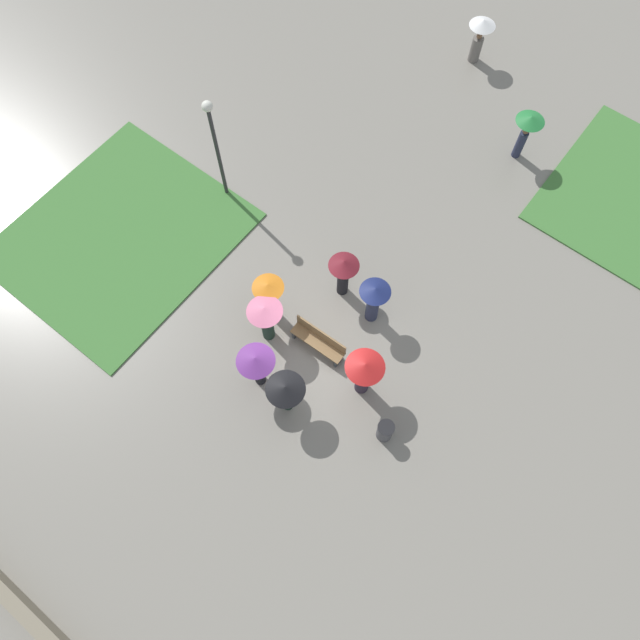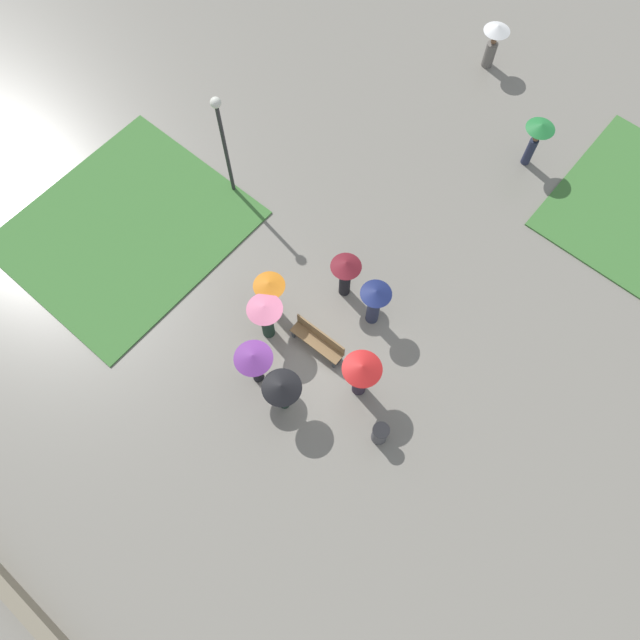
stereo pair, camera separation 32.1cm
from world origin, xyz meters
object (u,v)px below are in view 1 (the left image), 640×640
object	(u,v)px
crowd_person_purple	(256,364)
crowd_person_red	(364,372)
crowd_person_pink	(266,317)
crowd_person_black	(286,392)
trash_bin	(385,431)
park_bench	(319,340)
crowd_person_navy	(374,300)
lone_walker_mid_plaza	(480,35)
crowd_person_maroon	(344,271)
lamp_post	(215,138)
lone_walker_far_path	(527,128)
crowd_person_orange	(269,294)

from	to	relation	value
crowd_person_purple	crowd_person_red	distance (m)	2.92
crowd_person_pink	crowd_person_black	world-z (taller)	crowd_person_pink
trash_bin	park_bench	bearing A→B (deg)	161.99
crowd_person_navy	lone_walker_mid_plaza	xyz separation A→B (m)	(-3.18, 10.86, 0.01)
lone_walker_mid_plaza	crowd_person_black	bearing A→B (deg)	109.90
crowd_person_maroon	lamp_post	bearing A→B (deg)	-100.12
crowd_person_purple	lone_walker_far_path	size ratio (longest dim) A/B	0.96
crowd_person_pink	crowd_person_black	xyz separation A→B (m)	(1.83, -1.35, 0.02)
crowd_person_navy	lone_walker_mid_plaza	size ratio (longest dim) A/B	1.05
crowd_person_black	crowd_person_maroon	world-z (taller)	crowd_person_maroon
crowd_person_purple	crowd_person_maroon	bearing A→B (deg)	-90.12
crowd_person_red	crowd_person_orange	distance (m)	3.57
park_bench	crowd_person_black	bearing A→B (deg)	-79.45
crowd_person_pink	crowd_person_maroon	size ratio (longest dim) A/B	1.02
park_bench	lone_walker_mid_plaza	bearing A→B (deg)	99.85
crowd_person_pink	crowd_person_orange	size ratio (longest dim) A/B	1.03
lamp_post	lone_walker_mid_plaza	size ratio (longest dim) A/B	2.38
lamp_post	lone_walker_far_path	size ratio (longest dim) A/B	2.23
crowd_person_black	crowd_person_red	distance (m)	2.17
trash_bin	crowd_person_orange	bearing A→B (deg)	168.45
crowd_person_navy	crowd_person_pink	distance (m)	3.14
trash_bin	crowd_person_purple	distance (m)	3.97
park_bench	crowd_person_black	distance (m)	2.19
crowd_person_pink	lone_walker_far_path	distance (m)	10.64
crowd_person_navy	crowd_person_orange	world-z (taller)	crowd_person_navy
park_bench	crowd_person_orange	size ratio (longest dim) A/B	0.95
lamp_post	crowd_person_orange	world-z (taller)	lamp_post
crowd_person_black	crowd_person_maroon	distance (m)	4.01
lamp_post	crowd_person_navy	distance (m)	6.68
crowd_person_black	lone_walker_far_path	xyz separation A→B (m)	(0.56, 11.71, 0.04)
crowd_person_black	lone_walker_mid_plaza	xyz separation A→B (m)	(-2.96, 14.58, -0.16)
crowd_person_orange	lone_walker_mid_plaza	bearing A→B (deg)	170.99
trash_bin	crowd_person_maroon	size ratio (longest dim) A/B	0.45
park_bench	lone_walker_mid_plaza	xyz separation A→B (m)	(-2.53, 12.60, 0.66)
trash_bin	crowd_person_orange	world-z (taller)	crowd_person_orange
park_bench	crowd_person_pink	xyz separation A→B (m)	(-1.41, -0.63, 0.81)
trash_bin	crowd_person_purple	size ratio (longest dim) A/B	0.45
lamp_post	crowd_person_black	bearing A→B (deg)	-35.47
crowd_person_black	lone_walker_far_path	world-z (taller)	lone_walker_far_path
crowd_person_pink	lone_walker_mid_plaza	size ratio (longest dim) A/B	1.07
crowd_person_purple	crowd_person_red	world-z (taller)	crowd_person_red
trash_bin	lamp_post	bearing A→B (deg)	158.72
lamp_post	crowd_person_orange	bearing A→B (deg)	-31.62
crowd_person_black	lone_walker_far_path	size ratio (longest dim) A/B	0.91
crowd_person_purple	crowd_person_pink	bearing A→B (deg)	-58.32
crowd_person_navy	crowd_person_black	distance (m)	3.73
crowd_person_pink	crowd_person_red	distance (m)	3.18
trash_bin	lone_walker_far_path	size ratio (longest dim) A/B	0.44
crowd_person_black	crowd_person_purple	distance (m)	1.12
crowd_person_pink	lone_walker_far_path	bearing A→B (deg)	-93.77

